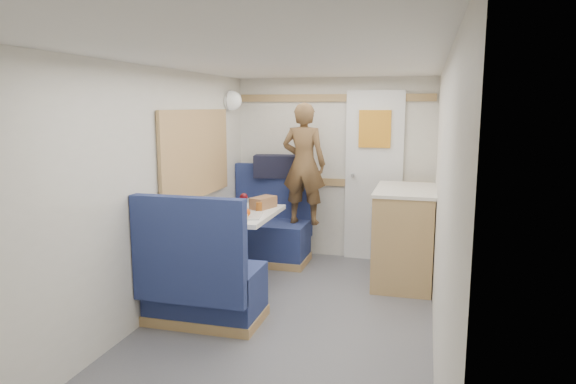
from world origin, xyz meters
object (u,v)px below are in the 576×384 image
(bench_near, at_px, (202,287))
(person, at_px, (304,164))
(tumbler_left, at_px, (224,209))
(tray, at_px, (247,216))
(beer_glass, at_px, (259,207))
(duffel_bag, at_px, (278,166))
(cheese_block, at_px, (241,216))
(dinette_table, at_px, (240,228))
(wine_glass, at_px, (244,198))
(orange_fruit, at_px, (246,213))
(pepper_grinder, at_px, (241,209))
(salt_grinder, at_px, (233,207))
(dome_light, at_px, (232,101))
(bread_loaf, at_px, (263,203))
(tumbler_right, at_px, (247,203))
(bench_far, at_px, (268,234))
(galley_counter, at_px, (404,235))

(bench_near, relative_size, person, 0.82)
(bench_near, relative_size, tumbler_left, 9.21)
(tray, relative_size, beer_glass, 3.45)
(duffel_bag, bearing_deg, cheese_block, -97.36)
(dinette_table, xyz_separation_m, beer_glass, (0.17, 0.05, 0.20))
(wine_glass, xyz_separation_m, beer_glass, (0.16, -0.03, -0.08))
(duffel_bag, height_order, orange_fruit, duffel_bag)
(duffel_bag, xyz_separation_m, pepper_grinder, (0.01, -1.22, -0.25))
(tray, bearing_deg, person, 75.03)
(person, xyz_separation_m, cheese_block, (-0.28, -1.18, -0.33))
(salt_grinder, bearing_deg, duffel_bag, 85.05)
(beer_glass, bearing_deg, cheese_block, -96.64)
(dinette_table, height_order, dome_light, dome_light)
(bench_near, relative_size, bread_loaf, 3.96)
(tumbler_left, bearing_deg, dinette_table, 56.50)
(beer_glass, bearing_deg, tray, -100.54)
(orange_fruit, xyz_separation_m, salt_grinder, (-0.21, 0.22, -0.00))
(tray, distance_m, tumbler_right, 0.33)
(duffel_bag, xyz_separation_m, orange_fruit, (0.12, -1.36, -0.25))
(pepper_grinder, relative_size, salt_grinder, 1.02)
(tray, bearing_deg, tumbler_right, 110.41)
(cheese_block, distance_m, bread_loaf, 0.56)
(bench_far, distance_m, person, 0.89)
(person, xyz_separation_m, bread_loaf, (-0.25, -0.62, -0.32))
(bench_near, bearing_deg, wine_glass, 89.38)
(dinette_table, distance_m, tumbler_left, 0.28)
(galley_counter, bearing_deg, cheese_block, -146.90)
(dinette_table, distance_m, beer_glass, 0.27)
(beer_glass, relative_size, salt_grinder, 0.95)
(person, bearing_deg, orange_fruit, 79.62)
(galley_counter, bearing_deg, bench_near, -136.06)
(bench_near, relative_size, dome_light, 5.25)
(bench_far, xyz_separation_m, bread_loaf, (0.15, -0.63, 0.48))
(bench_far, height_order, salt_grinder, bench_far)
(duffel_bag, bearing_deg, salt_grinder, -105.93)
(bench_far, distance_m, bench_near, 1.73)
(galley_counter, height_order, tumbler_left, galley_counter)
(orange_fruit, bearing_deg, beer_glass, 86.11)
(cheese_block, height_order, bread_loaf, bread_loaf)
(bench_far, bearing_deg, pepper_grinder, -87.55)
(dinette_table, distance_m, galley_counter, 1.57)
(galley_counter, xyz_separation_m, wine_glass, (-1.46, -0.48, 0.38))
(beer_glass, bearing_deg, bench_near, -100.48)
(bread_loaf, bearing_deg, tumbler_left, -122.75)
(bench_far, height_order, pepper_grinder, bench_far)
(galley_counter, bearing_deg, tumbler_left, -155.98)
(tray, height_order, cheese_block, cheese_block)
(bench_near, xyz_separation_m, tray, (0.13, 0.70, 0.43))
(dinette_table, bearing_deg, dome_light, 114.65)
(cheese_block, relative_size, pepper_grinder, 1.08)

